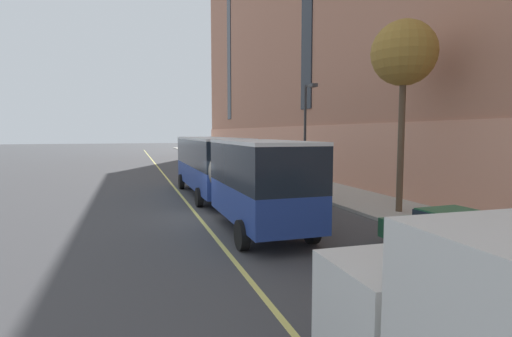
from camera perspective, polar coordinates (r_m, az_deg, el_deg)
name	(u,v)px	position (r m, az deg, el deg)	size (l,w,h in m)	color
ground_plane	(211,217)	(18.42, -6.41, -6.86)	(260.00, 260.00, 0.00)	#424244
sidewalk	(348,196)	(24.34, 13.05, -3.83)	(4.33, 160.00, 0.15)	#ADA89E
city_bus	(224,167)	(20.50, -4.56, 0.19)	(2.93, 18.10, 3.53)	navy
parked_car_darkgray_0	(207,158)	(48.48, -6.99, 1.53)	(1.96, 4.44, 1.56)	#4C4C51
parked_car_green_1	(455,237)	(13.12, 26.52, -8.79)	(2.15, 4.64, 1.56)	#23603D
parked_car_green_2	(292,185)	(23.25, 5.21, -2.38)	(1.96, 4.37, 1.56)	#23603D
parked_car_black_3	(234,166)	(35.95, -3.16, 0.30)	(1.98, 4.44, 1.56)	black
parked_car_darkgray_5	(217,161)	(42.59, -5.59, 1.04)	(1.96, 4.80, 1.56)	#4C4C51
parked_car_darkgray_7	(255,173)	(29.76, -0.21, -0.71)	(2.00, 4.30, 1.56)	#4C4C51
street_tree_mid_block	(404,55)	(19.89, 20.37, 14.98)	(2.94, 2.94, 8.73)	brown
street_lamp	(307,126)	(25.62, 7.25, 6.10)	(0.36, 1.48, 6.68)	#2D2D30
lane_centerline	(189,206)	(21.23, -9.49, -5.28)	(0.16, 140.00, 0.01)	#E0D66B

